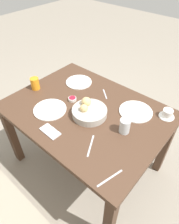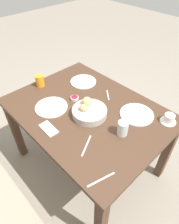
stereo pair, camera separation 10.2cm
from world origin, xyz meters
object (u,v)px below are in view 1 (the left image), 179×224
plate_far_center (50,109)px  spoon_coffee (105,94)px  coffee_cup (167,114)px  juice_glass (35,84)px  bread_basket (89,111)px  jam_bowl_berry (72,99)px  plate_near_left (136,111)px  cell_phone (50,131)px  water_tumbler (125,126)px  fork_silver (110,178)px  plate_near_right (79,82)px  knife_silver (91,146)px

plate_far_center → spoon_coffee: (-0.20, -0.44, -0.00)m
coffee_cup → juice_glass: bearing=21.8°
spoon_coffee → bread_basket: bearing=103.1°
juice_glass → coffee_cup: 1.10m
bread_basket → coffee_cup: 0.57m
bread_basket → jam_bowl_berry: bread_basket is taller
plate_near_left → cell_phone: size_ratio=1.65×
juice_glass → spoon_coffee: 0.60m
plate_near_left → water_tumbler: water_tumbler is taller
fork_silver → cell_phone: size_ratio=1.14×
spoon_coffee → fork_silver: bearing=129.7°
plate_near_right → plate_far_center: size_ratio=0.93×
coffee_cup → spoon_coffee: 0.52m
water_tumbler → cell_phone: bearing=41.8°
fork_silver → cell_phone: bearing=-1.3°
plate_near_left → fork_silver: bearing=107.6°
bread_basket → coffee_cup: size_ratio=2.29×
plate_near_left → juice_glass: juice_glass is taller
plate_near_left → fork_silver: (-0.18, 0.57, -0.00)m
juice_glass → fork_silver: (-1.00, 0.27, -0.05)m
water_tumbler → fork_silver: 0.38m
fork_silver → coffee_cup: bearing=-91.5°
plate_near_right → water_tumbler: (-0.64, 0.23, 0.05)m
plate_near_right → water_tumbler: bearing=160.4°
plate_near_left → coffee_cup: coffee_cup is taller
plate_far_center → fork_silver: size_ratio=1.45×
bread_basket → cell_phone: 0.32m
water_tumbler → spoon_coffee: 0.44m
plate_near_left → fork_silver: size_ratio=1.45×
juice_glass → coffee_cup: size_ratio=0.91×
fork_silver → jam_bowl_berry: bearing=-29.1°
bread_basket → fork_silver: bread_basket is taller
bread_basket → juice_glass: 0.57m
juice_glass → cell_phone: size_ratio=0.68×
plate_near_right → knife_silver: plate_near_right is taller
plate_far_center → spoon_coffee: 0.48m
coffee_cup → jam_bowl_berry: 0.73m
cell_phone → knife_silver: bearing=-162.5°
plate_near_left → fork_silver: 0.60m
fork_silver → spoon_coffee: bearing=-50.3°
jam_bowl_berry → spoon_coffee: bearing=-122.0°
water_tumbler → fork_silver: size_ratio=0.61×
bread_basket → plate_near_left: size_ratio=1.03×
coffee_cup → cell_phone: size_ratio=0.74×
plate_far_center → coffee_cup: size_ratio=2.23×
bread_basket → juice_glass: size_ratio=2.51×
juice_glass → cell_phone: 0.55m
plate_near_right → cell_phone: size_ratio=1.53×
fork_silver → water_tumbler: bearing=-68.5°
coffee_cup → fork_silver: size_ratio=0.65×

